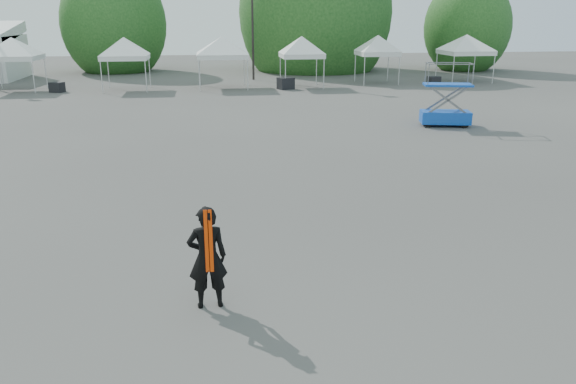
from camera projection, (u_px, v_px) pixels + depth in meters
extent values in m
plane|color=#474442|center=(240.00, 251.00, 11.64)|extent=(120.00, 120.00, 0.00)
cylinder|color=black|center=(252.00, 14.00, 40.81)|extent=(0.16, 0.16, 9.50)
cylinder|color=#382314|center=(117.00, 58.00, 47.95)|extent=(0.36, 0.36, 2.27)
ellipsoid|color=#1B4D19|center=(114.00, 24.00, 47.10)|extent=(4.16, 4.16, 4.78)
cylinder|color=#382314|center=(315.00, 54.00, 49.24)|extent=(0.36, 0.36, 2.80)
ellipsoid|color=#1B4D19|center=(315.00, 13.00, 48.20)|extent=(5.12, 5.12, 5.89)
cylinder|color=#382314|center=(464.00, 58.00, 49.23)|extent=(0.36, 0.36, 2.10)
ellipsoid|color=#1B4D19|center=(467.00, 27.00, 48.45)|extent=(3.84, 3.84, 4.42)
cylinder|color=silver|center=(33.00, 77.00, 34.69)|extent=(0.06, 0.06, 2.00)
cylinder|color=silver|center=(0.00, 73.00, 37.02)|extent=(0.06, 0.06, 2.00)
cylinder|color=silver|center=(46.00, 72.00, 37.41)|extent=(0.06, 0.06, 2.00)
cube|color=white|center=(14.00, 58.00, 35.53)|extent=(3.08, 3.08, 0.30)
pyramid|color=white|center=(11.00, 37.00, 35.15)|extent=(4.36, 4.36, 1.10)
cylinder|color=silver|center=(102.00, 77.00, 34.70)|extent=(0.06, 0.06, 2.00)
cylinder|color=silver|center=(146.00, 76.00, 35.06)|extent=(0.06, 0.06, 2.00)
cylinder|color=silver|center=(108.00, 73.00, 37.23)|extent=(0.06, 0.06, 2.00)
cylinder|color=silver|center=(150.00, 72.00, 37.59)|extent=(0.06, 0.06, 2.00)
cube|color=white|center=(125.00, 57.00, 35.82)|extent=(2.88, 2.88, 0.30)
pyramid|color=white|center=(123.00, 37.00, 35.44)|extent=(4.08, 4.08, 1.10)
cylinder|color=silver|center=(199.00, 75.00, 35.59)|extent=(0.06, 0.06, 2.00)
cylinder|color=silver|center=(248.00, 75.00, 36.01)|extent=(0.06, 0.06, 2.00)
cylinder|color=silver|center=(200.00, 71.00, 38.48)|extent=(0.06, 0.06, 2.00)
cylinder|color=silver|center=(244.00, 70.00, 38.90)|extent=(0.06, 0.06, 2.00)
cube|color=white|center=(222.00, 56.00, 36.92)|extent=(3.27, 3.27, 0.30)
pyramid|color=white|center=(222.00, 36.00, 36.54)|extent=(4.62, 4.62, 1.10)
cylinder|color=silver|center=(285.00, 74.00, 36.30)|extent=(0.06, 0.06, 2.00)
cylinder|color=silver|center=(324.00, 74.00, 36.65)|extent=(0.06, 0.06, 2.00)
cylinder|color=silver|center=(280.00, 70.00, 38.70)|extent=(0.06, 0.06, 2.00)
cylinder|color=silver|center=(316.00, 70.00, 39.04)|extent=(0.06, 0.06, 2.00)
cube|color=white|center=(302.00, 55.00, 37.35)|extent=(2.74, 2.74, 0.30)
pyramid|color=white|center=(302.00, 36.00, 36.97)|extent=(3.88, 3.88, 1.10)
cylinder|color=silver|center=(364.00, 71.00, 38.42)|extent=(0.06, 0.06, 2.00)
cylinder|color=silver|center=(399.00, 70.00, 38.76)|extent=(0.06, 0.06, 2.00)
cylinder|color=silver|center=(355.00, 68.00, 40.76)|extent=(0.06, 0.06, 2.00)
cylinder|color=silver|center=(388.00, 67.00, 41.10)|extent=(0.06, 0.06, 2.00)
cube|color=white|center=(377.00, 53.00, 39.43)|extent=(2.68, 2.68, 0.30)
pyramid|color=white|center=(378.00, 35.00, 39.05)|extent=(3.79, 3.79, 1.10)
cylinder|color=silver|center=(453.00, 70.00, 39.10)|extent=(0.06, 0.06, 2.00)
cylinder|color=silver|center=(494.00, 69.00, 39.51)|extent=(0.06, 0.06, 2.00)
cylinder|color=silver|center=(436.00, 66.00, 41.93)|extent=(0.06, 0.06, 2.00)
cylinder|color=silver|center=(474.00, 66.00, 42.34)|extent=(0.06, 0.06, 2.00)
cube|color=white|center=(466.00, 52.00, 40.39)|extent=(3.20, 3.20, 0.30)
pyramid|color=white|center=(467.00, 34.00, 40.02)|extent=(4.53, 4.53, 1.10)
imported|color=black|center=(207.00, 257.00, 9.20)|extent=(0.68, 0.47, 1.78)
cube|color=#FC3B05|center=(206.00, 242.00, 8.92)|extent=(0.14, 0.02, 1.07)
cube|color=#0D31AB|center=(445.00, 117.00, 24.61)|extent=(2.29, 1.51, 0.53)
cube|color=#0D31AB|center=(448.00, 85.00, 24.19)|extent=(2.19, 1.44, 0.09)
cylinder|color=black|center=(428.00, 124.00, 24.33)|extent=(0.34, 0.20, 0.32)
cylinder|color=black|center=(465.00, 124.00, 24.20)|extent=(0.34, 0.20, 0.32)
cylinder|color=black|center=(425.00, 120.00, 25.17)|extent=(0.34, 0.20, 0.32)
cylinder|color=black|center=(461.00, 121.00, 25.03)|extent=(0.34, 0.20, 0.32)
cube|color=black|center=(57.00, 87.00, 35.33)|extent=(0.99, 0.90, 0.62)
cube|color=black|center=(286.00, 83.00, 36.74)|extent=(1.18, 1.06, 0.75)
cube|color=black|center=(434.00, 81.00, 38.70)|extent=(0.89, 0.75, 0.62)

